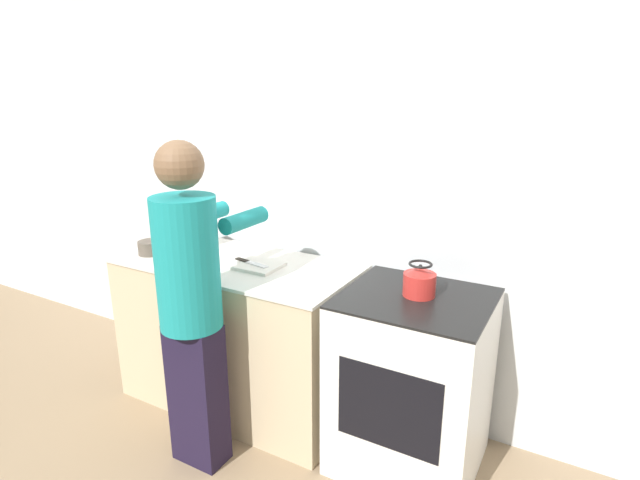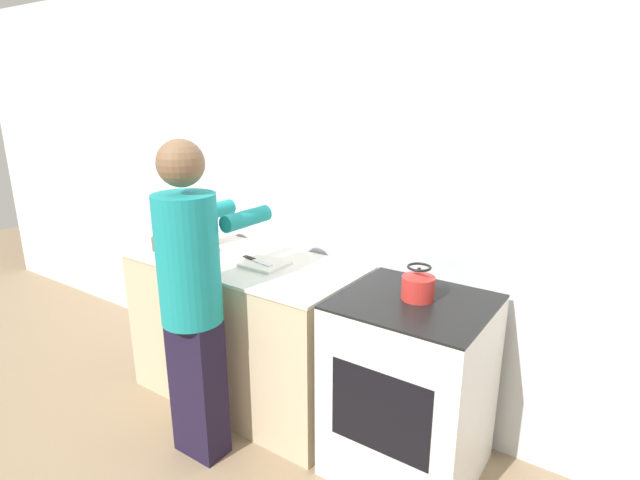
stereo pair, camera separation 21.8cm
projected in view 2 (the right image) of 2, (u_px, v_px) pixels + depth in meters
The scene contains 11 objects.
ground_plane at pixel (259, 445), 2.76m from camera, with size 12.00×12.00×0.00m, color #997F60.
wall_back at pixel (332, 193), 2.96m from camera, with size 8.00×0.05×2.60m.
counter at pixel (246, 330), 3.09m from camera, with size 1.44×0.69×0.92m.
oven at pixel (410, 387), 2.48m from camera, with size 0.70×0.65×0.93m.
person at pixel (193, 292), 2.47m from camera, with size 0.34×0.58×1.67m.
cutting_board at pixel (260, 263), 2.87m from camera, with size 0.30×0.22×0.02m.
knife at pixel (257, 260), 2.87m from camera, with size 0.25×0.08×0.01m.
kettle at pixel (418, 285), 2.35m from camera, with size 0.16×0.16×0.17m.
bowl_prep at pixel (164, 243), 3.14m from camera, with size 0.15×0.15×0.08m.
bowl_mixing at pixel (198, 248), 3.04m from camera, with size 0.14×0.14×0.08m.
canister_jar at pixel (207, 231), 3.22m from camera, with size 0.15×0.15×0.18m.
Camera 2 is at (1.59, -1.72, 1.87)m, focal length 28.00 mm.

